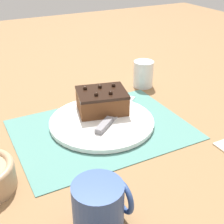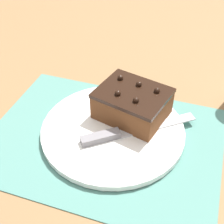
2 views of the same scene
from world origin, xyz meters
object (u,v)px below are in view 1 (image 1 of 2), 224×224
object	(u,v)px
serving_knife	(111,119)
drinking_glass	(143,74)
chocolate_cake	(102,101)
coffee_mug	(99,207)
cake_plate	(102,122)

from	to	relation	value
serving_knife	drinking_glass	distance (m)	0.29
chocolate_cake	drinking_glass	size ratio (longest dim) A/B	1.77
coffee_mug	chocolate_cake	bearing A→B (deg)	63.58
serving_knife	chocolate_cake	bearing A→B (deg)	137.77
serving_knife	coffee_mug	size ratio (longest dim) A/B	2.04
cake_plate	serving_knife	size ratio (longest dim) A/B	1.42
chocolate_cake	drinking_glass	distance (m)	0.25
coffee_mug	cake_plate	bearing A→B (deg)	63.60
chocolate_cake	serving_knife	world-z (taller)	chocolate_cake
drinking_glass	coffee_mug	world-z (taller)	coffee_mug
chocolate_cake	coffee_mug	world-z (taller)	coffee_mug
chocolate_cake	serving_knife	xyz separation A→B (m)	(-0.00, -0.07, -0.03)
cake_plate	drinking_glass	xyz separation A→B (m)	(0.24, 0.17, 0.04)
chocolate_cake	coffee_mug	distance (m)	0.41
drinking_glass	coffee_mug	distance (m)	0.63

